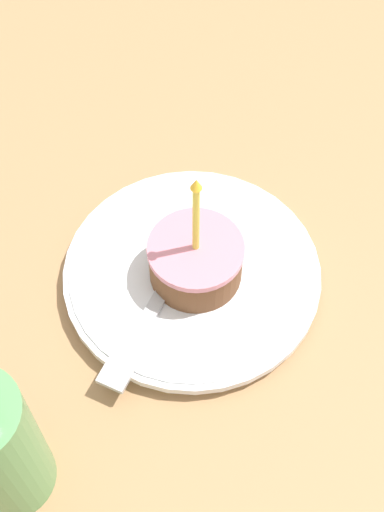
% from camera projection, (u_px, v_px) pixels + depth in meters
% --- Properties ---
extents(ground_plane, '(2.40, 2.40, 0.04)m').
position_uv_depth(ground_plane, '(175.00, 271.00, 0.67)').
color(ground_plane, '#9E754C').
rests_on(ground_plane, ground).
extents(plate, '(0.23, 0.23, 0.02)m').
position_uv_depth(plate, '(192.00, 274.00, 0.64)').
color(plate, silver).
rests_on(plate, ground_plane).
extents(cake_slice, '(0.08, 0.08, 0.13)m').
position_uv_depth(cake_slice, '(196.00, 260.00, 0.61)').
color(cake_slice, brown).
rests_on(cake_slice, plate).
extents(fork, '(0.09, 0.16, 0.00)m').
position_uv_depth(fork, '(149.00, 315.00, 0.60)').
color(fork, '#B2B2B7').
rests_on(fork, plate).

